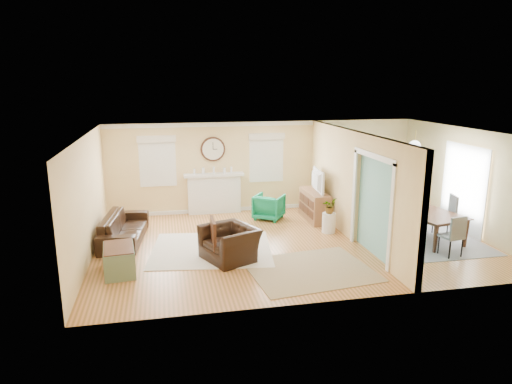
% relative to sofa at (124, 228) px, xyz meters
% --- Properties ---
extents(floor, '(9.00, 9.00, 0.00)m').
position_rel_sofa_xyz_m(floor, '(3.88, -0.93, -0.32)').
color(floor, brown).
rests_on(floor, ground).
extents(wall_back, '(9.00, 0.02, 2.60)m').
position_rel_sofa_xyz_m(wall_back, '(3.88, 2.07, 0.98)').
color(wall_back, '#DBB778').
rests_on(wall_back, ground).
extents(wall_front, '(9.00, 0.02, 2.60)m').
position_rel_sofa_xyz_m(wall_front, '(3.88, -3.93, 0.98)').
color(wall_front, '#DBB778').
rests_on(wall_front, ground).
extents(wall_left, '(0.02, 6.00, 2.60)m').
position_rel_sofa_xyz_m(wall_left, '(-0.62, -0.93, 0.98)').
color(wall_left, '#DBB778').
rests_on(wall_left, ground).
extents(wall_right, '(0.02, 6.00, 2.60)m').
position_rel_sofa_xyz_m(wall_right, '(8.38, -0.93, 0.98)').
color(wall_right, '#DBB778').
rests_on(wall_right, ground).
extents(ceiling, '(9.00, 6.00, 0.02)m').
position_rel_sofa_xyz_m(ceiling, '(3.88, -0.93, 2.28)').
color(ceiling, white).
rests_on(ceiling, wall_back).
extents(partition, '(0.17, 6.00, 2.60)m').
position_rel_sofa_xyz_m(partition, '(5.39, -0.65, 1.04)').
color(partition, '#DBB778').
rests_on(partition, ground).
extents(fireplace, '(1.70, 0.30, 1.17)m').
position_rel_sofa_xyz_m(fireplace, '(2.38, 1.95, 0.28)').
color(fireplace, white).
rests_on(fireplace, ground).
extents(wall_clock, '(0.70, 0.07, 0.70)m').
position_rel_sofa_xyz_m(wall_clock, '(2.38, 2.04, 1.53)').
color(wall_clock, '#462416').
rests_on(wall_clock, wall_back).
extents(window_left, '(1.05, 0.13, 1.42)m').
position_rel_sofa_xyz_m(window_left, '(0.83, 2.02, 1.34)').
color(window_left, white).
rests_on(window_left, wall_back).
extents(window_right, '(1.05, 0.13, 1.42)m').
position_rel_sofa_xyz_m(window_right, '(3.93, 2.02, 1.34)').
color(window_right, white).
rests_on(window_right, wall_back).
extents(french_doors, '(0.06, 1.70, 2.20)m').
position_rel_sofa_xyz_m(french_doors, '(8.33, -0.93, 0.78)').
color(french_doors, white).
rests_on(french_doors, ground).
extents(pendant, '(0.30, 0.30, 0.55)m').
position_rel_sofa_xyz_m(pendant, '(6.88, -0.93, 1.88)').
color(pendant, gold).
rests_on(pendant, ceiling).
extents(rug_cream, '(2.94, 2.64, 0.01)m').
position_rel_sofa_xyz_m(rug_cream, '(1.97, -1.01, -0.31)').
color(rug_cream, beige).
rests_on(rug_cream, floor).
extents(rug_jute, '(2.62, 2.23, 0.01)m').
position_rel_sofa_xyz_m(rug_jute, '(3.79, -2.57, -0.31)').
color(rug_jute, tan).
rests_on(rug_jute, floor).
extents(rug_grey, '(2.35, 2.93, 0.01)m').
position_rel_sofa_xyz_m(rug_grey, '(7.10, -1.24, -0.32)').
color(rug_grey, gray).
rests_on(rug_grey, floor).
extents(sofa, '(1.10, 2.28, 0.64)m').
position_rel_sofa_xyz_m(sofa, '(0.00, 0.00, 0.00)').
color(sofa, black).
rests_on(sofa, floor).
extents(eames_chair, '(1.35, 1.41, 0.72)m').
position_rel_sofa_xyz_m(eames_chair, '(2.29, -1.67, 0.04)').
color(eames_chair, black).
rests_on(eames_chair, floor).
extents(green_chair, '(1.03, 1.04, 0.69)m').
position_rel_sofa_xyz_m(green_chair, '(3.79, 1.06, 0.02)').
color(green_chair, '#067142').
rests_on(green_chair, floor).
extents(trunk, '(0.68, 1.01, 0.55)m').
position_rel_sofa_xyz_m(trunk, '(0.04, -1.93, -0.05)').
color(trunk, slate).
rests_on(trunk, floor).
extents(credenza, '(0.48, 1.40, 0.80)m').
position_rel_sofa_xyz_m(credenza, '(5.00, 0.75, 0.08)').
color(credenza, brown).
rests_on(credenza, floor).
extents(tv, '(0.23, 1.06, 0.60)m').
position_rel_sofa_xyz_m(tv, '(4.98, 0.75, 0.78)').
color(tv, black).
rests_on(tv, credenza).
extents(garden_stool, '(0.34, 0.34, 0.50)m').
position_rel_sofa_xyz_m(garden_stool, '(5.00, -0.39, -0.07)').
color(garden_stool, white).
rests_on(garden_stool, floor).
extents(potted_plant, '(0.46, 0.46, 0.39)m').
position_rel_sofa_xyz_m(potted_plant, '(5.00, -0.39, 0.37)').
color(potted_plant, '#337F33').
rests_on(potted_plant, garden_stool).
extents(dining_table, '(1.47, 2.15, 0.69)m').
position_rel_sofa_xyz_m(dining_table, '(7.10, -1.24, 0.03)').
color(dining_table, '#462416').
rests_on(dining_table, floor).
extents(dining_chair_n, '(0.44, 0.44, 0.98)m').
position_rel_sofa_xyz_m(dining_chair_n, '(7.12, -0.11, 0.25)').
color(dining_chair_n, gray).
rests_on(dining_chair_n, floor).
extents(dining_chair_s, '(0.47, 0.47, 0.93)m').
position_rel_sofa_xyz_m(dining_chair_s, '(7.04, -2.42, 0.22)').
color(dining_chair_s, gray).
rests_on(dining_chair_s, floor).
extents(dining_chair_w, '(0.51, 0.51, 0.98)m').
position_rel_sofa_xyz_m(dining_chair_w, '(6.45, -1.15, 0.26)').
color(dining_chair_w, white).
rests_on(dining_chair_w, floor).
extents(dining_chair_e, '(0.55, 0.55, 1.03)m').
position_rel_sofa_xyz_m(dining_chair_e, '(7.66, -1.20, 0.29)').
color(dining_chair_e, gray).
rests_on(dining_chair_e, floor).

